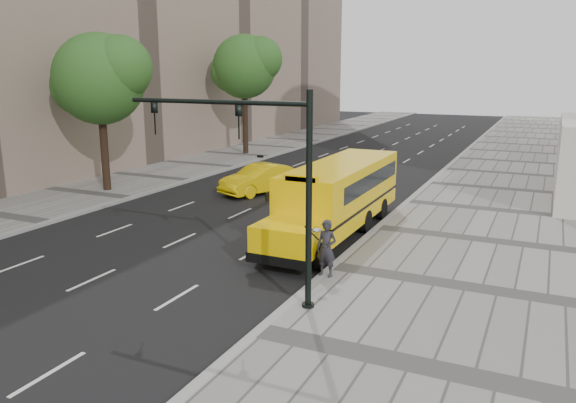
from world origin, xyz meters
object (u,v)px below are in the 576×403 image
at_px(tree_b, 100,78).
at_px(pedestrian, 326,248).
at_px(school_bus, 339,192).
at_px(taxi_far, 261,179).
at_px(tree_c, 245,66).
at_px(taxi_near, 291,208).
at_px(traffic_signal, 264,170).

xyz_separation_m(tree_b, pedestrian, (16.55, -7.71, -5.36)).
bearing_deg(school_bus, taxi_far, 140.70).
bearing_deg(school_bus, tree_c, 129.03).
bearing_deg(taxi_near, tree_c, 109.05).
height_order(taxi_far, traffic_signal, traffic_signal).
bearing_deg(taxi_far, traffic_signal, -40.30).
height_order(tree_b, taxi_far, tree_b).
bearing_deg(tree_b, tree_c, 90.00).
height_order(tree_b, traffic_signal, tree_b).
height_order(tree_b, taxi_near, tree_b).
relative_size(tree_b, pedestrian, 4.63).
distance_m(taxi_far, pedestrian, 14.14).
bearing_deg(taxi_near, taxi_far, 114.57).
bearing_deg(taxi_near, tree_b, 157.38).
distance_m(taxi_far, traffic_signal, 16.15).
distance_m(tree_b, traffic_signal, 18.85).
bearing_deg(traffic_signal, taxi_near, 109.96).
distance_m(taxi_near, taxi_far, 6.71).
bearing_deg(taxi_near, school_bus, -26.33).
xyz_separation_m(tree_b, traffic_signal, (15.60, -10.31, -2.39)).
height_order(tree_c, taxi_near, tree_c).
bearing_deg(traffic_signal, tree_b, 146.54).
distance_m(tree_b, pedestrian, 19.03).
relative_size(taxi_near, traffic_signal, 0.63).
bearing_deg(taxi_far, school_bus, -18.00).
relative_size(taxi_near, taxi_far, 0.80).
height_order(taxi_near, pedestrian, pedestrian).
bearing_deg(taxi_near, traffic_signal, -85.70).
xyz_separation_m(tree_c, taxi_near, (12.40, -17.91, -6.56)).
relative_size(tree_c, taxi_near, 2.43).
height_order(tree_b, tree_c, tree_c).
distance_m(taxi_near, traffic_signal, 9.95).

